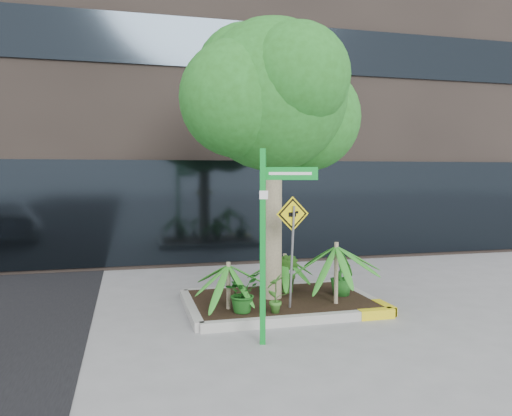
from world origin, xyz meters
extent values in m
plane|color=gray|center=(0.00, 0.00, 0.00)|extent=(80.00, 80.00, 0.00)
cube|color=#2D2621|center=(0.50, 8.50, 7.50)|extent=(18.00, 8.00, 15.00)
cube|color=#9E9E99|center=(0.20, 1.40, 0.07)|extent=(3.20, 0.15, 0.15)
cube|color=#9E9E99|center=(0.20, -0.80, 0.07)|extent=(3.20, 0.15, 0.15)
cube|color=#9E9E99|center=(-1.40, 0.30, 0.07)|extent=(0.15, 2.20, 0.15)
cube|color=#9E9E99|center=(1.80, 0.30, 0.07)|extent=(0.15, 2.20, 0.15)
cube|color=yellow|center=(1.50, -0.80, 0.07)|extent=(0.60, 0.17, 0.15)
cube|color=black|center=(0.20, 0.30, 0.12)|extent=(3.05, 2.05, 0.06)
cylinder|color=tan|center=(0.07, 0.40, 1.65)|extent=(0.35, 0.35, 3.29)
cylinder|color=tan|center=(0.18, 0.40, 2.85)|extent=(0.62, 0.18, 1.07)
sphere|color=#21621C|center=(0.07, 0.40, 3.73)|extent=(2.63, 2.63, 2.63)
sphere|color=#21621C|center=(0.84, 0.73, 3.40)|extent=(1.97, 1.97, 1.97)
sphere|color=#21621C|center=(-0.59, 0.18, 3.62)|extent=(1.97, 1.97, 1.97)
sphere|color=#21621C|center=(0.29, -0.26, 3.95)|extent=(1.76, 1.76, 1.76)
sphere|color=#21621C|center=(-0.26, 0.95, 4.17)|extent=(1.86, 1.86, 1.86)
cylinder|color=tan|center=(1.02, -0.26, 0.68)|extent=(0.07, 0.07, 1.06)
cylinder|color=tan|center=(-0.83, -0.13, 0.54)|extent=(0.07, 0.07, 0.77)
cylinder|color=tan|center=(0.45, 0.83, 0.50)|extent=(0.07, 0.07, 0.71)
imported|color=#185317|center=(-0.65, -0.38, 0.47)|extent=(0.81, 0.81, 0.63)
imported|color=#1C5B1B|center=(1.35, 0.26, 0.52)|extent=(0.49, 0.49, 0.74)
imported|color=#326D21|center=(-0.14, -0.55, 0.47)|extent=(0.47, 0.47, 0.64)
imported|color=#2B5E1B|center=(0.47, 0.67, 0.52)|extent=(0.56, 0.56, 0.74)
cube|color=#0D9029|center=(-0.62, -1.50, 1.36)|extent=(0.10, 0.10, 2.71)
cube|color=#0D9029|center=(-0.27, -1.61, 2.37)|extent=(0.73, 0.26, 0.17)
cube|color=#0D9029|center=(-0.50, -1.15, 2.57)|extent=(0.26, 0.73, 0.17)
cube|color=white|center=(-0.27, -1.63, 2.37)|extent=(0.55, 0.18, 0.04)
cube|color=white|center=(-0.52, -1.15, 2.57)|extent=(0.18, 0.55, 0.04)
cube|color=white|center=(-0.62, -1.54, 2.08)|extent=(0.11, 0.04, 0.12)
cylinder|color=slate|center=(0.18, -0.39, 1.00)|extent=(0.06, 0.19, 1.70)
cube|color=yellow|center=(0.18, -0.40, 1.72)|extent=(0.57, 0.08, 0.57)
cube|color=black|center=(0.18, -0.41, 1.72)|extent=(0.50, 0.06, 0.51)
cube|color=yellow|center=(0.18, -0.42, 1.72)|extent=(0.43, 0.05, 0.43)
cube|color=black|center=(0.17, -0.42, 1.71)|extent=(0.13, 0.02, 0.08)
camera|label=1|loc=(-2.40, -8.06, 2.38)|focal=35.00mm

